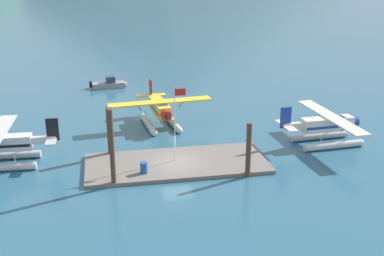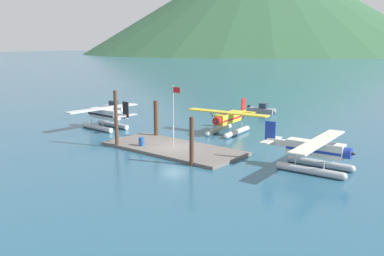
{
  "view_description": "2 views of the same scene",
  "coord_description": "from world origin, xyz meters",
  "px_view_note": "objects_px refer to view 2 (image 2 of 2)",
  "views": [
    {
      "loc": [
        -5.55,
        -36.32,
        16.1
      ],
      "look_at": [
        1.79,
        2.73,
        2.19
      ],
      "focal_mm": 45.45,
      "sensor_mm": 36.0,
      "label": 1
    },
    {
      "loc": [
        27.6,
        -30.82,
        10.59
      ],
      "look_at": [
        1.88,
        0.78,
        2.38
      ],
      "focal_mm": 38.85,
      "sensor_mm": 36.0,
      "label": 2
    }
  ],
  "objects_px": {
    "fuel_drum": "(142,142)",
    "seaplane_cream_stbd_fwd": "(315,153)",
    "flagpole": "(174,109)",
    "seaplane_yellow_bow_centre": "(228,121)",
    "boat_white_open_west": "(114,107)",
    "seaplane_silver_port_fwd": "(105,116)",
    "boat_grey_open_north": "(263,110)"
  },
  "relations": [
    {
      "from": "seaplane_yellow_bow_centre",
      "to": "boat_grey_open_north",
      "type": "bearing_deg",
      "value": 105.67
    },
    {
      "from": "flagpole",
      "to": "seaplane_cream_stbd_fwd",
      "type": "height_order",
      "value": "flagpole"
    },
    {
      "from": "fuel_drum",
      "to": "seaplane_cream_stbd_fwd",
      "type": "bearing_deg",
      "value": 13.04
    },
    {
      "from": "fuel_drum",
      "to": "boat_grey_open_north",
      "type": "distance_m",
      "value": 28.44
    },
    {
      "from": "seaplane_cream_stbd_fwd",
      "to": "boat_grey_open_north",
      "type": "bearing_deg",
      "value": 127.82
    },
    {
      "from": "boat_white_open_west",
      "to": "seaplane_silver_port_fwd",
      "type": "bearing_deg",
      "value": -44.78
    },
    {
      "from": "flagpole",
      "to": "seaplane_yellow_bow_centre",
      "type": "xyz_separation_m",
      "value": [
        -0.13,
        9.9,
        -2.62
      ]
    },
    {
      "from": "fuel_drum",
      "to": "seaplane_yellow_bow_centre",
      "type": "relative_size",
      "value": 0.08
    },
    {
      "from": "seaplane_yellow_bow_centre",
      "to": "boat_white_open_west",
      "type": "distance_m",
      "value": 25.37
    },
    {
      "from": "seaplane_silver_port_fwd",
      "to": "boat_grey_open_north",
      "type": "bearing_deg",
      "value": 68.88
    },
    {
      "from": "seaplane_cream_stbd_fwd",
      "to": "boat_white_open_west",
      "type": "xyz_separation_m",
      "value": [
        -39.4,
        11.48,
        -1.09
      ]
    },
    {
      "from": "seaplane_silver_port_fwd",
      "to": "boat_white_open_west",
      "type": "height_order",
      "value": "seaplane_silver_port_fwd"
    },
    {
      "from": "seaplane_yellow_bow_centre",
      "to": "seaplane_silver_port_fwd",
      "type": "relative_size",
      "value": 1.0
    },
    {
      "from": "seaplane_yellow_bow_centre",
      "to": "boat_grey_open_north",
      "type": "xyz_separation_m",
      "value": [
        -4.65,
        16.57,
        -1.09
      ]
    },
    {
      "from": "flagpole",
      "to": "boat_white_open_west",
      "type": "bearing_deg",
      "value": 151.81
    },
    {
      "from": "seaplane_silver_port_fwd",
      "to": "boat_white_open_west",
      "type": "distance_m",
      "value": 15.76
    },
    {
      "from": "flagpole",
      "to": "boat_white_open_west",
      "type": "height_order",
      "value": "flagpole"
    },
    {
      "from": "seaplane_yellow_bow_centre",
      "to": "seaplane_silver_port_fwd",
      "type": "bearing_deg",
      "value": -151.85
    },
    {
      "from": "fuel_drum",
      "to": "boat_white_open_west",
      "type": "relative_size",
      "value": 0.18
    },
    {
      "from": "seaplane_silver_port_fwd",
      "to": "boat_grey_open_north",
      "type": "xyz_separation_m",
      "value": [
        9.28,
        24.02,
        -1.09
      ]
    },
    {
      "from": "seaplane_cream_stbd_fwd",
      "to": "seaplane_silver_port_fwd",
      "type": "distance_m",
      "value": 28.24
    },
    {
      "from": "flagpole",
      "to": "seaplane_silver_port_fwd",
      "type": "xyz_separation_m",
      "value": [
        -14.06,
        2.44,
        -2.62
      ]
    },
    {
      "from": "flagpole",
      "to": "seaplane_cream_stbd_fwd",
      "type": "xyz_separation_m",
      "value": [
        14.17,
        2.04,
        -2.62
      ]
    },
    {
      "from": "flagpole",
      "to": "boat_grey_open_north",
      "type": "bearing_deg",
      "value": 100.24
    },
    {
      "from": "seaplane_silver_port_fwd",
      "to": "fuel_drum",
      "type": "bearing_deg",
      "value": -21.25
    },
    {
      "from": "fuel_drum",
      "to": "boat_grey_open_north",
      "type": "xyz_separation_m",
      "value": [
        -1.91,
        28.37,
        -0.25
      ]
    },
    {
      "from": "seaplane_cream_stbd_fwd",
      "to": "seaplane_silver_port_fwd",
      "type": "bearing_deg",
      "value": 179.18
    },
    {
      "from": "fuel_drum",
      "to": "seaplane_cream_stbd_fwd",
      "type": "relative_size",
      "value": 0.08
    },
    {
      "from": "seaplane_silver_port_fwd",
      "to": "seaplane_yellow_bow_centre",
      "type": "bearing_deg",
      "value": 28.15
    },
    {
      "from": "boat_white_open_west",
      "to": "seaplane_yellow_bow_centre",
      "type": "bearing_deg",
      "value": -8.22
    },
    {
      "from": "seaplane_silver_port_fwd",
      "to": "boat_grey_open_north",
      "type": "relative_size",
      "value": 2.14
    },
    {
      "from": "flagpole",
      "to": "seaplane_silver_port_fwd",
      "type": "bearing_deg",
      "value": 170.14
    }
  ]
}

